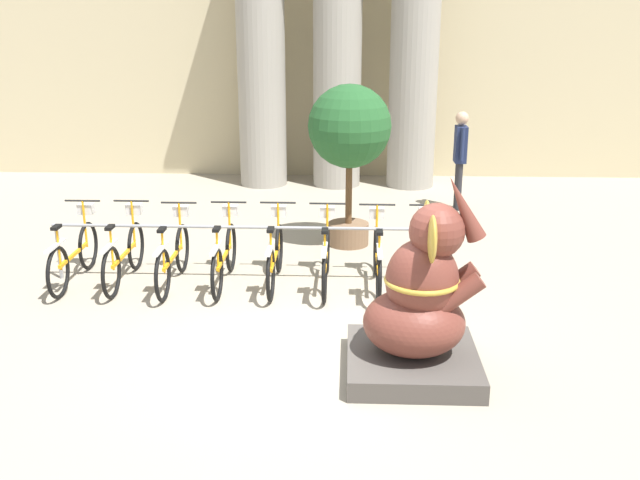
{
  "coord_description": "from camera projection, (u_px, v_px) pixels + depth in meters",
  "views": [
    {
      "loc": [
        0.27,
        -6.89,
        3.42
      ],
      "look_at": [
        -0.05,
        0.66,
        1.0
      ],
      "focal_mm": 40.0,
      "sensor_mm": 36.0,
      "label": 1
    }
  ],
  "objects": [
    {
      "name": "bicycle_4",
      "position": [
        275.0,
        255.0,
        9.29
      ],
      "size": [
        0.48,
        1.73,
        1.0
      ],
      "color": "black",
      "rests_on": "ground_plane"
    },
    {
      "name": "column_left",
      "position": [
        261.0,
        55.0,
        14.1
      ],
      "size": [
        1.2,
        1.2,
        5.16
      ],
      "color": "gray",
      "rests_on": "ground_plane"
    },
    {
      "name": "potted_tree",
      "position": [
        350.0,
        134.0,
        10.49
      ],
      "size": [
        1.23,
        1.23,
        2.44
      ],
      "color": "brown",
      "rests_on": "ground_plane"
    },
    {
      "name": "building_facade",
      "position": [
        338.0,
        33.0,
        14.88
      ],
      "size": [
        20.0,
        0.2,
        6.0
      ],
      "color": "#C6B78E",
      "rests_on": "ground_plane"
    },
    {
      "name": "column_right",
      "position": [
        414.0,
        55.0,
        13.98
      ],
      "size": [
        1.2,
        1.2,
        5.16
      ],
      "color": "gray",
      "rests_on": "ground_plane"
    },
    {
      "name": "bike_rack",
      "position": [
        250.0,
        236.0,
        9.31
      ],
      "size": [
        5.25,
        0.05,
        0.77
      ],
      "color": "gray",
      "rests_on": "ground_plane"
    },
    {
      "name": "ground_plane",
      "position": [
        322.0,
        348.0,
        7.61
      ],
      "size": [
        60.0,
        60.0,
        0.0
      ],
      "primitive_type": "plane",
      "color": "#9E937F"
    },
    {
      "name": "person_pedestrian",
      "position": [
        460.0,
        151.0,
        12.67
      ],
      "size": [
        0.23,
        0.47,
        1.77
      ],
      "color": "#28282D",
      "rests_on": "ground_plane"
    },
    {
      "name": "bicycle_5",
      "position": [
        326.0,
        256.0,
        9.24
      ],
      "size": [
        0.48,
        1.73,
        1.0
      ],
      "color": "black",
      "rests_on": "ground_plane"
    },
    {
      "name": "bicycle_1",
      "position": [
        125.0,
        253.0,
        9.38
      ],
      "size": [
        0.48,
        1.73,
        1.0
      ],
      "color": "black",
      "rests_on": "ground_plane"
    },
    {
      "name": "bicycle_7",
      "position": [
        429.0,
        258.0,
        9.17
      ],
      "size": [
        0.48,
        1.73,
        1.0
      ],
      "color": "black",
      "rests_on": "ground_plane"
    },
    {
      "name": "elephant_statue",
      "position": [
        420.0,
        308.0,
        6.91
      ],
      "size": [
        1.29,
        1.29,
        2.03
      ],
      "color": "#4C4742",
      "rests_on": "ground_plane"
    },
    {
      "name": "bicycle_3",
      "position": [
        225.0,
        254.0,
        9.31
      ],
      "size": [
        0.48,
        1.73,
        1.0
      ],
      "color": "black",
      "rests_on": "ground_plane"
    },
    {
      "name": "bicycle_6",
      "position": [
        377.0,
        258.0,
        9.19
      ],
      "size": [
        0.48,
        1.73,
        1.0
      ],
      "color": "black",
      "rests_on": "ground_plane"
    },
    {
      "name": "column_middle",
      "position": [
        337.0,
        55.0,
        14.04
      ],
      "size": [
        1.2,
        1.2,
        5.16
      ],
      "color": "gray",
      "rests_on": "ground_plane"
    },
    {
      "name": "bicycle_2",
      "position": [
        173.0,
        255.0,
        9.29
      ],
      "size": [
        0.48,
        1.73,
        1.0
      ],
      "color": "black",
      "rests_on": "ground_plane"
    },
    {
      "name": "bicycle_0",
      "position": [
        75.0,
        253.0,
        9.38
      ],
      "size": [
        0.48,
        1.73,
        1.0
      ],
      "color": "black",
      "rests_on": "ground_plane"
    }
  ]
}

